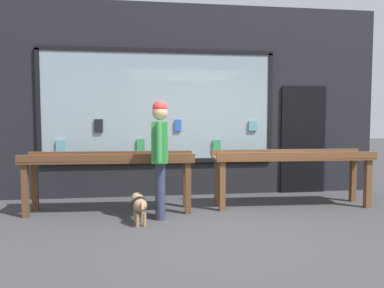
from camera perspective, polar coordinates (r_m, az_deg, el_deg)
The scene contains 6 objects.
ground_plane at distance 5.06m, azimuth 4.10°, elevation -13.00°, with size 40.00×40.00×0.00m, color #38383A.
shopfront_facade at distance 7.20m, azimuth 0.12°, elevation 6.44°, with size 7.25×0.29×3.60m.
display_table_left at distance 5.99m, azimuth -12.41°, elevation -3.04°, with size 2.65×0.72×0.94m.
display_table_right at distance 6.48m, azimuth 14.92°, elevation -2.58°, with size 2.65×0.76×0.93m.
person_browsing at distance 5.47m, azimuth -4.88°, elevation -0.79°, with size 0.27×0.68×1.73m.
small_dog at distance 5.33m, azimuth -8.06°, elevation -9.01°, with size 0.25×0.55×0.41m.
Camera 1 is at (-1.01, -4.73, 1.48)m, focal length 35.00 mm.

